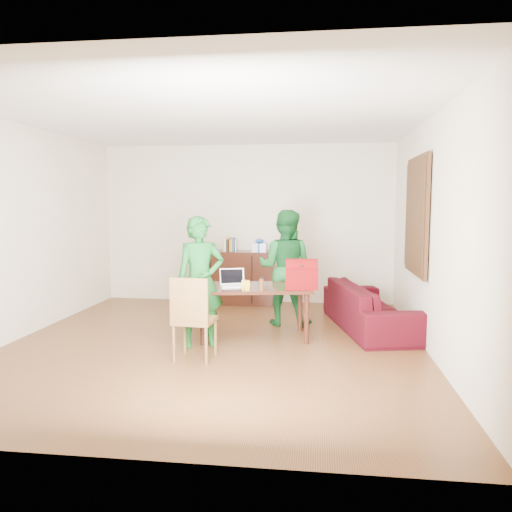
# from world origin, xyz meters

# --- Properties ---
(room) EXTENTS (5.20, 5.70, 2.90)m
(room) POSITION_xyz_m (0.01, 0.13, 1.31)
(room) COLOR #442711
(room) RESTS_ON ground
(table) EXTENTS (1.52, 1.01, 0.66)m
(table) POSITION_xyz_m (0.44, 0.38, 0.59)
(table) COLOR black
(table) RESTS_ON ground
(chair) EXTENTS (0.45, 0.43, 0.92)m
(chair) POSITION_xyz_m (-0.10, -0.58, 0.27)
(chair) COLOR brown
(chair) RESTS_ON ground
(person_near) EXTENTS (0.67, 0.55, 1.56)m
(person_near) POSITION_xyz_m (-0.15, -0.07, 0.78)
(person_near) COLOR #13581F
(person_near) RESTS_ON ground
(person_far) EXTENTS (0.88, 0.74, 1.62)m
(person_far) POSITION_xyz_m (0.78, 1.14, 0.81)
(person_far) COLOR #135722
(person_far) RESTS_ON ground
(laptop) EXTENTS (0.36, 0.30, 0.22)m
(laptop) POSITION_xyz_m (0.19, 0.29, 0.71)
(laptop) COLOR white
(laptop) RESTS_ON table
(bananas) EXTENTS (0.15, 0.11, 0.05)m
(bananas) POSITION_xyz_m (0.39, -0.01, 0.69)
(bananas) COLOR gold
(bananas) RESTS_ON table
(bottle) EXTENTS (0.06, 0.06, 0.16)m
(bottle) POSITION_xyz_m (0.57, 0.04, 0.75)
(bottle) COLOR #583314
(bottle) RESTS_ON table
(red_bag) EXTENTS (0.41, 0.25, 0.29)m
(red_bag) POSITION_xyz_m (1.04, 0.26, 0.81)
(red_bag) COLOR #700707
(red_bag) RESTS_ON table
(sofa) EXTENTS (1.25, 2.22, 0.61)m
(sofa) POSITION_xyz_m (1.95, 1.02, 0.31)
(sofa) COLOR #3C070B
(sofa) RESTS_ON ground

